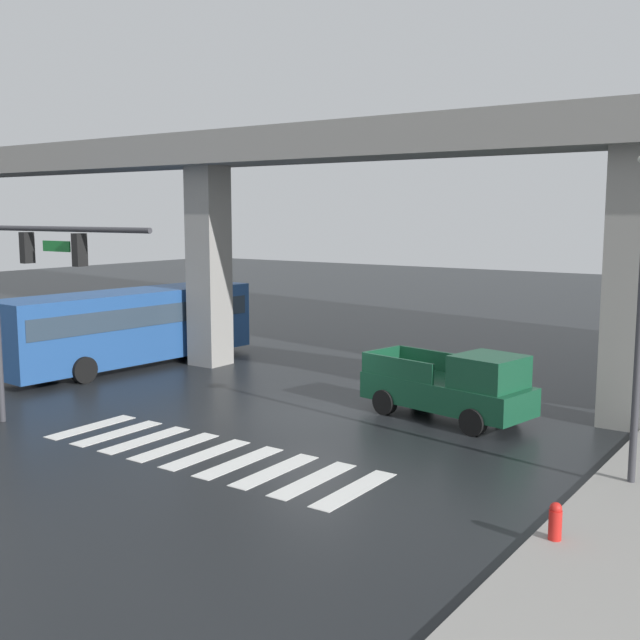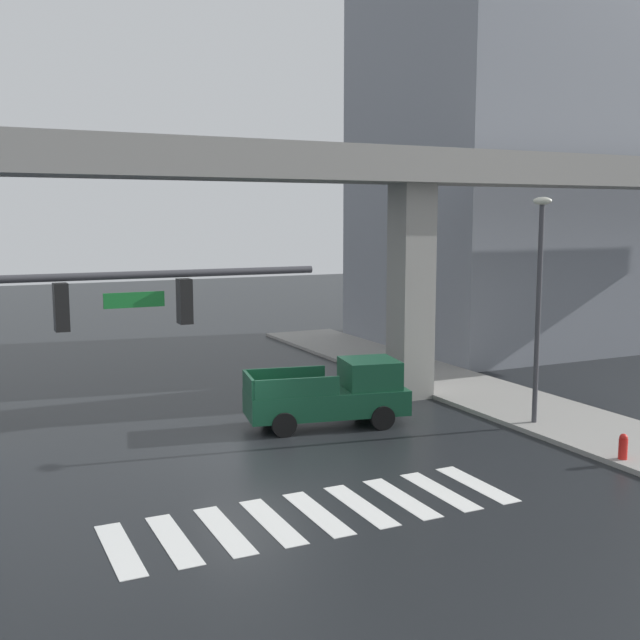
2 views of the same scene
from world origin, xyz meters
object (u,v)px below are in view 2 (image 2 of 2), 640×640
Objects in this scene: pickup_truck at (335,395)px; street_lamp_near_corner at (539,284)px; traffic_signal_mast at (69,346)px; fire_hydrant at (623,449)px.

pickup_truck is 0.74× the size of street_lamp_near_corner.
traffic_signal_mast reaches higher than fire_hydrant.
fire_hydrant is at bearing -95.74° from street_lamp_near_corner.
fire_hydrant is (5.22, -6.91, -0.56)m from pickup_truck.
street_lamp_near_corner reaches higher than traffic_signal_mast.
street_lamp_near_corner is 5.74m from fire_hydrant.
traffic_signal_mast is at bearing -177.39° from fire_hydrant.
traffic_signal_mast is at bearing -140.16° from pickup_truck.
traffic_signal_mast reaches higher than pickup_truck.
traffic_signal_mast is (-9.06, -7.56, 3.40)m from pickup_truck.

